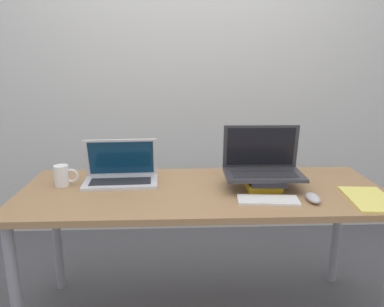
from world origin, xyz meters
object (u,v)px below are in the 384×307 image
(laptop_left, at_px, (121,174))
(laptop_on_books, at_px, (263,165))
(wireless_keyboard, at_px, (268,200))
(book_stack, at_px, (263,181))
(notepad, at_px, (370,199))
(mouse, at_px, (313,198))
(mug, at_px, (63,176))

(laptop_left, bearing_deg, laptop_on_books, -7.56)
(wireless_keyboard, bearing_deg, book_stack, 84.00)
(laptop_left, bearing_deg, book_stack, -8.43)
(book_stack, relative_size, notepad, 0.78)
(laptop_left, distance_m, notepad, 1.20)
(book_stack, bearing_deg, laptop_on_books, 107.09)
(book_stack, height_order, mouse, book_stack)
(mouse, relative_size, mug, 0.95)
(book_stack, bearing_deg, laptop_left, 171.57)
(mouse, height_order, notepad, mouse)
(book_stack, bearing_deg, notepad, -23.98)
(laptop_left, height_order, laptop_on_books, laptop_on_books)
(wireless_keyboard, xyz_separation_m, notepad, (0.46, -0.00, -0.00))
(notepad, distance_m, mug, 1.46)
(mouse, xyz_separation_m, notepad, (0.26, 0.00, -0.01))
(mouse, height_order, mug, mug)
(wireless_keyboard, height_order, mug, mug)
(notepad, bearing_deg, laptop_on_books, 154.96)
(laptop_left, relative_size, mug, 3.19)
(mouse, xyz_separation_m, mug, (-1.18, 0.27, 0.04))
(notepad, bearing_deg, book_stack, 156.02)
(laptop_on_books, bearing_deg, wireless_keyboard, -94.68)
(wireless_keyboard, xyz_separation_m, mouse, (0.20, -0.01, 0.01))
(mouse, bearing_deg, wireless_keyboard, 177.48)
(wireless_keyboard, distance_m, mug, 1.01)
(book_stack, relative_size, wireless_keyboard, 0.92)
(book_stack, xyz_separation_m, laptop_on_books, (-0.00, 0.01, 0.08))
(laptop_left, xyz_separation_m, mug, (-0.28, -0.04, 0.01))
(laptop_left, relative_size, mouse, 3.36)
(laptop_on_books, xyz_separation_m, mouse, (0.18, -0.21, -0.09))
(wireless_keyboard, relative_size, notepad, 0.86)
(book_stack, relative_size, laptop_on_books, 0.67)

